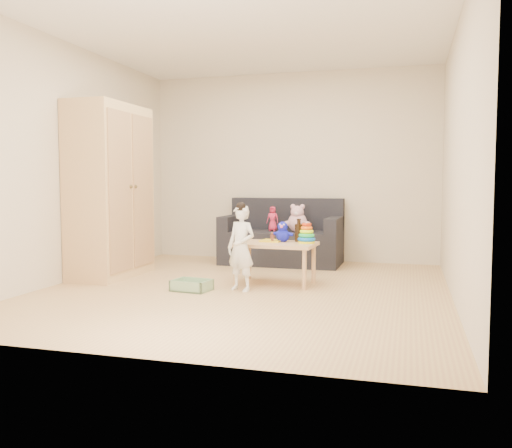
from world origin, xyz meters
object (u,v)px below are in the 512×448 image
(wardrobe, at_px, (110,191))
(toddler, at_px, (241,249))
(sofa, at_px, (282,247))
(play_table, at_px, (275,263))

(wardrobe, xyz_separation_m, toddler, (1.70, -0.40, -0.56))
(wardrobe, relative_size, toddler, 2.34)
(toddler, bearing_deg, wardrobe, -172.90)
(sofa, bearing_deg, play_table, -78.77)
(wardrobe, xyz_separation_m, play_table, (1.95, 0.03, -0.76))
(play_table, height_order, toddler, toddler)
(wardrobe, relative_size, sofa, 1.26)
(toddler, bearing_deg, sofa, 111.01)
(wardrobe, bearing_deg, play_table, 0.75)
(sofa, xyz_separation_m, play_table, (0.27, -1.44, 0.00))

